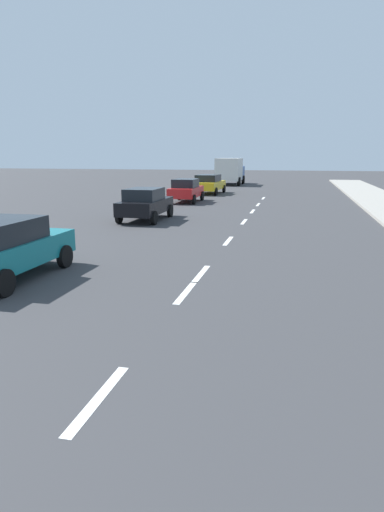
{
  "coord_description": "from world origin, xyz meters",
  "views": [
    {
      "loc": [
        2.42,
        2.98,
        3.14
      ],
      "look_at": [
        0.37,
        11.78,
        1.1
      ],
      "focal_mm": 31.51,
      "sensor_mm": 36.0,
      "label": 1
    }
  ],
  "objects_px": {
    "parked_car_teal": "(5,247)",
    "parked_car_yellow": "(209,184)",
    "delivery_truck": "(230,171)",
    "parked_car_black": "(145,203)",
    "parked_car_red": "(186,190)"
  },
  "relations": [
    {
      "from": "delivery_truck",
      "to": "parked_car_teal",
      "type": "bearing_deg",
      "value": -90.25
    },
    {
      "from": "parked_car_teal",
      "to": "delivery_truck",
      "type": "distance_m",
      "value": 39.01
    },
    {
      "from": "parked_car_black",
      "to": "delivery_truck",
      "type": "height_order",
      "value": "delivery_truck"
    },
    {
      "from": "parked_car_teal",
      "to": "parked_car_yellow",
      "type": "xyz_separation_m",
      "value": [
        0.07,
        26.88,
        0.0
      ]
    },
    {
      "from": "parked_car_teal",
      "to": "parked_car_yellow",
      "type": "relative_size",
      "value": 0.89
    },
    {
      "from": "parked_car_black",
      "to": "delivery_truck",
      "type": "distance_m",
      "value": 27.99
    },
    {
      "from": "parked_car_black",
      "to": "delivery_truck",
      "type": "xyz_separation_m",
      "value": [
        0.05,
        27.98,
        0.67
      ]
    },
    {
      "from": "parked_car_yellow",
      "to": "parked_car_black",
      "type": "bearing_deg",
      "value": -87.5
    },
    {
      "from": "parked_car_teal",
      "to": "parked_car_black",
      "type": "height_order",
      "value": "same"
    },
    {
      "from": "parked_car_yellow",
      "to": "delivery_truck",
      "type": "height_order",
      "value": "delivery_truck"
    },
    {
      "from": "parked_car_teal",
      "to": "parked_car_red",
      "type": "relative_size",
      "value": 1.03
    },
    {
      "from": "parked_car_teal",
      "to": "parked_car_black",
      "type": "relative_size",
      "value": 1.0
    },
    {
      "from": "parked_car_teal",
      "to": "parked_car_yellow",
      "type": "bearing_deg",
      "value": 89.6
    },
    {
      "from": "parked_car_black",
      "to": "parked_car_red",
      "type": "distance_m",
      "value": 8.92
    },
    {
      "from": "parked_car_red",
      "to": "delivery_truck",
      "type": "bearing_deg",
      "value": 88.97
    }
  ]
}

